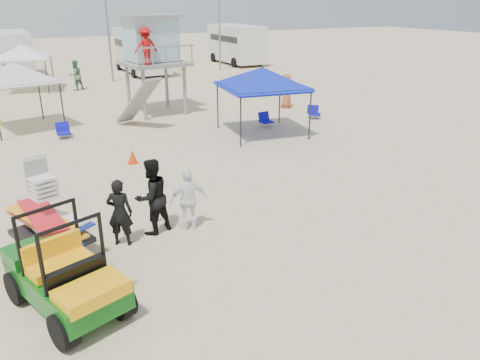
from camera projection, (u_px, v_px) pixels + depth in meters
name	position (u px, v px, depth m)	size (l,w,h in m)	color
ground	(288.00, 296.00, 9.12)	(140.00, 140.00, 0.00)	beige
utility_cart	(63.00, 268.00, 8.39)	(1.98, 2.78, 1.91)	#0D5711
surf_trailer	(48.00, 220.00, 10.34)	(1.73, 2.39, 2.06)	black
man_left	(120.00, 213.00, 10.76)	(0.59, 0.39, 1.63)	black
man_mid	(152.00, 197.00, 11.28)	(0.92, 0.72, 1.90)	black
man_right	(189.00, 200.00, 11.50)	(0.93, 0.39, 1.59)	white
lifeguard_tower	(151.00, 43.00, 22.47)	(3.13, 3.13, 4.60)	gray
canopy_blue	(263.00, 71.00, 19.11)	(3.54, 3.54, 3.21)	black
canopy_white_a	(14.00, 66.00, 19.82)	(3.42, 3.42, 3.29)	black
canopy_white_c	(21.00, 47.00, 28.32)	(3.58, 3.58, 3.22)	black
cone_near	(132.00, 156.00, 16.37)	(0.34, 0.34, 0.50)	#E53707
beach_chair_a	(63.00, 130.00, 19.36)	(0.55, 0.59, 0.64)	#0F11A9
beach_chair_b	(265.00, 119.00, 21.14)	(0.58, 0.62, 0.64)	#0F11A6
beach_chair_c	(314.00, 112.00, 22.51)	(0.74, 0.85, 0.64)	#0D0E92
rv_mid_left	(11.00, 53.00, 33.19)	(2.65, 6.50, 3.25)	silver
rv_mid_right	(141.00, 49.00, 35.84)	(2.64, 7.00, 3.25)	silver
rv_far_right	(236.00, 43.00, 40.96)	(2.64, 6.60, 3.25)	silver
light_pole_left	(107.00, 21.00, 31.27)	(0.14, 0.14, 8.00)	slate
light_pole_right	(219.00, 18.00, 36.40)	(0.14, 0.14, 8.00)	slate
distant_beachgoers	(161.00, 77.00, 28.66)	(9.84, 16.55, 1.85)	#4C7F58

